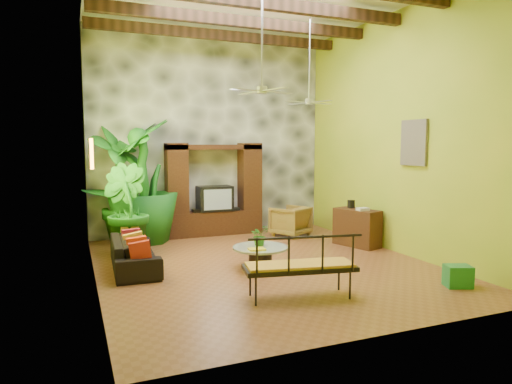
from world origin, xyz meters
name	(u,v)px	position (x,y,z in m)	size (l,w,h in m)	color
ground	(263,264)	(0.00, 0.00, 0.00)	(7.00, 7.00, 0.00)	brown
back_wall	(210,135)	(0.00, 3.50, 2.50)	(6.00, 0.02, 5.00)	#8AA625
left_wall	(90,130)	(-3.00, 0.00, 2.50)	(0.02, 7.00, 5.00)	#8AA625
right_wall	(396,133)	(3.00, 0.00, 2.50)	(0.02, 7.00, 5.00)	#8AA625
stone_accent_wall	(210,135)	(0.00, 3.44, 2.50)	(5.98, 0.10, 4.98)	#35393D
ceiling_beams	(264,3)	(0.00, 0.00, 4.78)	(5.95, 5.36, 0.22)	#382012
entertainment_center	(214,196)	(0.00, 3.14, 0.97)	(2.40, 0.55, 2.30)	black
ceiling_fan_front	(262,78)	(-0.20, -0.40, 3.40)	(1.28, 1.28, 1.86)	#B9B8BD
ceiling_fan_back	(309,92)	(1.60, 1.20, 3.40)	(1.28, 1.28, 1.86)	#B9B8BD
wall_art_mask	(91,154)	(-2.96, 1.00, 2.10)	(0.06, 0.32, 0.55)	yellow
wall_art_painting	(414,143)	(2.96, -0.60, 2.30)	(0.06, 0.70, 0.90)	navy
sofa	(134,254)	(-2.30, 0.59, 0.29)	(1.95, 0.76, 0.57)	black
wicker_armchair	(290,221)	(1.69, 2.26, 0.37)	(0.79, 0.82, 0.74)	olive
tall_plant_a	(119,183)	(-2.31, 3.11, 1.38)	(1.45, 0.98, 2.76)	#175A18
tall_plant_b	(125,209)	(-2.32, 1.77, 0.95)	(1.04, 0.84, 1.89)	#1B631A
tall_plant_c	(142,181)	(-1.79, 2.90, 1.42)	(1.59, 1.59, 2.83)	#1A651D
coffee_table	(260,254)	(-0.15, -0.20, 0.26)	(1.01, 1.01, 0.40)	black
centerpiece_plant	(260,235)	(-0.11, -0.09, 0.59)	(0.35, 0.30, 0.39)	#276219
yellow_tray	(257,249)	(-0.31, -0.43, 0.42)	(0.29, 0.21, 0.03)	#CFCB16
iron_bench	(302,264)	(-0.23, -1.99, 0.53)	(1.73, 0.90, 0.57)	black
side_console	(357,228)	(2.57, 0.68, 0.41)	(0.47, 1.03, 0.83)	#3B2113
green_bin	(458,276)	(2.35, -2.42, 0.17)	(0.40, 0.30, 0.35)	#1F773B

